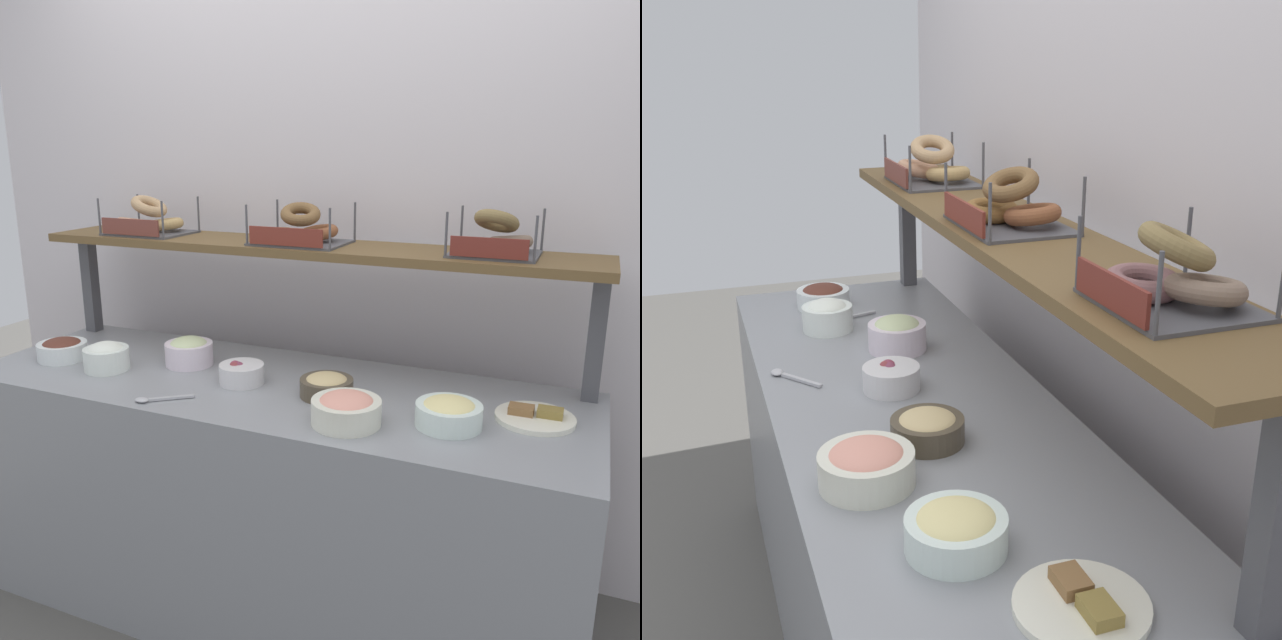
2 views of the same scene
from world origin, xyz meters
TOP-DOWN VIEW (x-y plane):
  - ground_plane at (0.00, 0.00)m, footprint 8.00×8.00m
  - back_wall at (0.00, 0.55)m, footprint 3.28×0.06m
  - deli_counter at (0.00, 0.00)m, footprint 2.08×0.70m
  - shelf_riser_left at (-0.98, 0.27)m, footprint 0.05×0.05m
  - shelf_riser_right at (0.98, 0.27)m, footprint 0.05×0.05m
  - upper_shelf at (0.00, 0.27)m, footprint 2.04×0.32m
  - bowl_egg_salad at (0.62, -0.10)m, footprint 0.19×0.19m
  - bowl_chocolate_spread at (-0.82, -0.08)m, footprint 0.18×0.18m
  - bowl_beet_salad at (-0.09, -0.03)m, footprint 0.15×0.15m
  - bowl_lox_spread at (0.35, -0.20)m, footprint 0.20×0.20m
  - bowl_scallion_spread at (-0.35, 0.06)m, footprint 0.17×0.17m
  - bowl_hummus at (0.22, -0.03)m, footprint 0.17×0.17m
  - bowl_cream_cheese at (-0.59, -0.10)m, footprint 0.16×0.16m
  - serving_plate_white at (0.84, 0.04)m, footprint 0.22×0.22m
  - serving_spoon_near_plate at (-0.66, -0.04)m, footprint 0.07×0.17m
  - serving_spoon_by_edge at (-0.25, -0.28)m, footprint 0.15×0.12m
  - bagel_basket_sesame at (-0.65, 0.26)m, footprint 0.30×0.24m
  - bagel_basket_cinnamon_raisin at (0.00, 0.25)m, footprint 0.32×0.26m
  - bagel_basket_poppy at (0.66, 0.28)m, footprint 0.28×0.26m

SIDE VIEW (x-z plane):
  - ground_plane at x=0.00m, z-range 0.00..0.00m
  - deli_counter at x=0.00m, z-range 0.00..0.85m
  - serving_spoon_near_plate at x=-0.66m, z-range 0.85..0.86m
  - serving_spoon_by_edge at x=-0.25m, z-range 0.85..0.86m
  - serving_plate_white at x=0.84m, z-range 0.84..0.88m
  - bowl_beet_salad at x=-0.09m, z-range 0.85..0.92m
  - bowl_hummus at x=0.22m, z-range 0.85..0.92m
  - bowl_chocolate_spread at x=-0.82m, z-range 0.85..0.93m
  - bowl_egg_salad at x=0.62m, z-range 0.85..0.93m
  - bowl_lox_spread at x=0.35m, z-range 0.85..0.94m
  - bowl_cream_cheese at x=-0.59m, z-range 0.85..0.95m
  - bowl_scallion_spread at x=-0.35m, z-range 0.85..0.95m
  - shelf_riser_left at x=-0.98m, z-range 0.85..1.25m
  - shelf_riser_right at x=0.98m, z-range 0.85..1.25m
  - back_wall at x=0.00m, z-range 0.00..2.40m
  - upper_shelf at x=0.00m, z-range 1.25..1.28m
  - bagel_basket_cinnamon_raisin at x=0.00m, z-range 1.25..1.40m
  - bagel_basket_poppy at x=0.66m, z-range 1.25..1.41m
  - bagel_basket_sesame at x=-0.65m, z-range 1.25..1.41m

